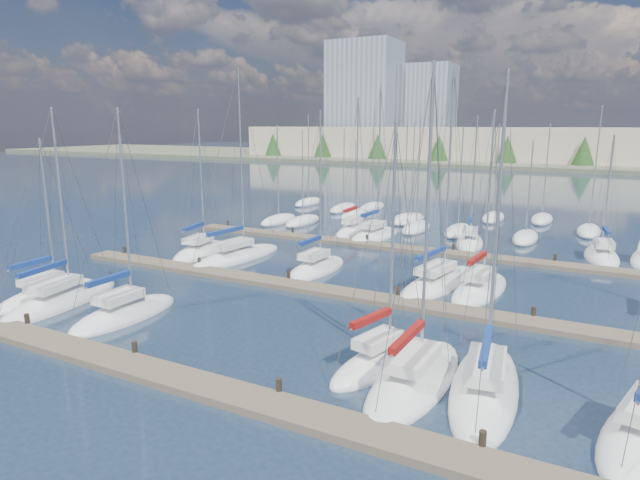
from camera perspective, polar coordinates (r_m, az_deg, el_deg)
The scene contains 21 objects.
ground at distance 75.97m, azimuth 16.47°, elevation 3.56°, with size 400.00×400.00×0.00m, color #243549.
dock_near at distance 24.03m, azimuth -13.93°, elevation -14.47°, with size 44.00×1.93×1.10m.
dock_mid at distance 34.86m, azimuth 1.55°, elevation -5.57°, with size 44.00×1.93×1.10m.
dock_far at distance 47.38m, azimuth 9.09°, elevation -0.92°, with size 44.00×1.93×1.10m.
sailboat_c at distance 32.82m, azimuth -20.10°, elevation -7.43°, with size 2.78×7.37×12.44m.
sailboat_i at distance 44.38m, azimuth -8.83°, elevation -1.76°, with size 3.98×10.15×15.86m.
sailboat_q at distance 49.69m, azimuth 27.83°, elevation -1.56°, with size 3.43×7.49×10.74m.
sailboat_k at distance 37.57m, azimuth 12.49°, elevation -4.49°, with size 4.46×10.45×15.11m.
sailboat_f at distance 23.90m, azimuth 17.16°, elevation -14.76°, with size 3.83×9.89×13.62m.
sailboat_o at distance 52.36m, azimuth 5.80°, elevation 0.47°, with size 3.65×8.36×15.14m.
sailboat_j at distance 40.26m, azimuth -0.39°, elevation -3.07°, with size 2.80×7.45×12.57m.
sailboat_d at distance 25.24m, azimuth 6.60°, elevation -12.73°, with size 3.86×7.25×11.65m.
sailboat_p at distance 50.90m, azimuth 15.68°, elevation -0.27°, with size 3.58×7.44×12.32m.
sailboat_l at distance 36.85m, azimuth 16.69°, elevation -5.07°, with size 3.44×8.43×12.51m.
sailboat_h at distance 46.73m, azimuth -12.60°, elevation -1.21°, with size 4.18×7.95×12.80m.
sailboat_a at distance 38.28m, azimuth -27.04°, elevation -5.26°, with size 2.51×7.39×10.75m.
sailboat_e at distance 23.88m, azimuth 10.08°, elevation -14.40°, with size 3.07×8.94×14.00m.
sailboat_n at distance 54.73m, azimuth 3.64°, elevation 1.03°, with size 2.64×7.92×14.19m.
sailboat_b at distance 36.75m, azimuth -25.85°, elevation -5.86°, with size 4.38×9.51×12.56m.
distant_boats at distance 61.49m, azimuth 9.43°, elevation 2.22°, with size 36.93×20.75×13.30m.
shoreline at distance 165.93m, azimuth 18.47°, elevation 10.46°, with size 400.00×60.00×38.00m.
Camera 1 is at (14.67, -13.75, 10.81)m, focal length 30.00 mm.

